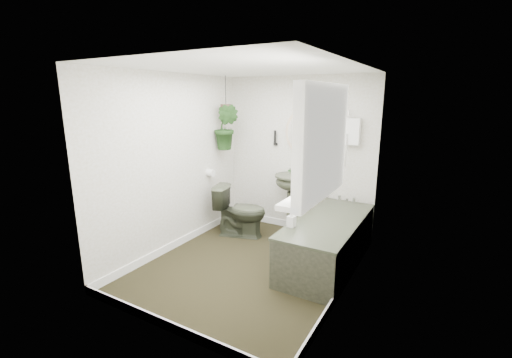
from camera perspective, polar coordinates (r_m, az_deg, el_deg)
The scene contains 22 objects.
floor at distance 4.31m, azimuth -1.02°, elevation -14.25°, with size 2.30×2.80×0.02m, color black.
ceiling at distance 3.83m, azimuth -1.18°, elevation 18.18°, with size 2.30×2.80×0.02m, color white.
wall_back at distance 5.15m, azimuth 7.02°, elevation 3.91°, with size 2.30×0.02×2.30m, color white.
wall_front at distance 2.84m, azimuth -15.95°, elevation -4.39°, with size 2.30×0.02×2.30m, color white.
wall_left at distance 4.60m, azimuth -13.59°, elevation 2.51°, with size 0.02×2.80×2.30m, color white.
wall_right at distance 3.47m, azimuth 15.55°, elevation -1.11°, with size 0.02×2.80×2.30m, color white.
skirting at distance 4.28m, azimuth -1.03°, elevation -13.54°, with size 2.30×2.80×0.10m, color white.
bathtub at distance 4.30m, azimuth 11.84°, elevation -10.20°, with size 0.72×1.72×0.58m, color #353B2B, non-canonical shape.
bath_screen at distance 4.57m, azimuth 10.44°, elevation 4.25°, with size 0.04×0.72×1.40m, color silver, non-canonical shape.
shower_box at distance 4.78m, azimuth 15.77°, elevation 7.62°, with size 0.20×0.10×0.35m, color white.
oval_mirror at distance 5.05m, azimuth 7.35°, elevation 7.73°, with size 0.46×0.03×0.62m, color #C6AE91.
wall_sconce at distance 5.22m, azimuth 3.19°, elevation 6.89°, with size 0.04×0.04×0.22m, color black.
toilet_roll_holder at distance 5.13m, azimuth -7.61°, elevation 1.03°, with size 0.11×0.11×0.11m, color white.
window_recess at distance 2.74m, azimuth 11.04°, elevation 6.00°, with size 0.08×1.00×0.90m, color white.
window_sill at distance 2.84m, azimuth 9.33°, elevation -2.30°, with size 0.18×1.00×0.04m, color white.
window_blinds at distance 2.75m, azimuth 10.15°, elevation 6.07°, with size 0.01×0.86×0.76m, color white.
toilet at distance 5.03m, azimuth -2.60°, elevation -5.33°, with size 0.42×0.74×0.75m, color #353B2B.
pedestal_sink at distance 5.08m, azimuth 6.11°, elevation -4.26°, with size 0.54×0.46×0.91m, color #353B2B, non-canonical shape.
sill_plant at distance 2.68m, azimuth 7.76°, elevation -0.01°, with size 0.22×0.19×0.25m, color black.
hanging_plant at distance 5.16m, azimuth -4.98°, elevation 8.58°, with size 0.37×0.30×0.67m, color black.
soap_bottle at distance 3.87m, azimuth 5.92°, elevation -6.60°, with size 0.08×0.09×0.19m, color black.
hanging_pot at distance 5.14m, azimuth -5.04°, elevation 11.65°, with size 0.16×0.16×0.12m, color #463326.
Camera 1 is at (1.97, -3.27, 1.99)m, focal length 24.00 mm.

